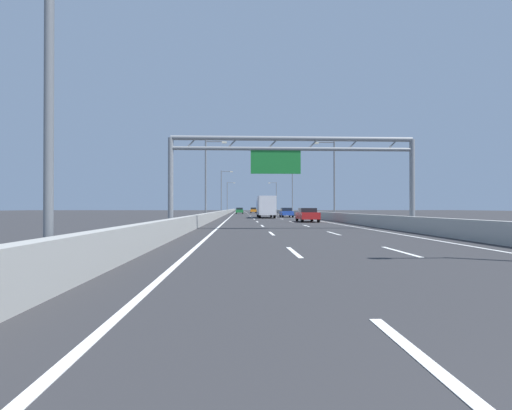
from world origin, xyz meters
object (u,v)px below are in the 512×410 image
Objects in this scene: streetlamp_right_far at (291,190)px; streetlamp_right_distant at (276,195)px; streetlamp_left_far at (222,190)px; red_car at (307,215)px; streetlamp_left_mid at (208,175)px; box_truck at (266,206)px; streetlamp_left_distant at (228,195)px; orange_car at (253,210)px; streetlamp_left_near at (60,26)px; green_car at (240,211)px; sign_gantry at (291,158)px; blue_car at (286,212)px; streetlamp_right_mid at (332,175)px.

streetlamp_right_far is 1.00× the size of streetlamp_right_distant.
red_car is (10.90, -41.67, -4.64)m from streetlamp_left_far.
box_truck is (7.63, 10.37, -3.68)m from streetlamp_left_mid.
orange_car is at bearing -52.23° from streetlamp_left_distant.
streetlamp_left_near is 2.10× the size of red_car.
green_car is at bearing 85.59° from streetlamp_left_mid.
green_car is (3.66, 83.68, -4.62)m from streetlamp_left_near.
streetlamp_left_near reaches higher than green_car.
box_truck reaches higher than red_car.
box_truck is (7.63, 46.58, -3.68)m from streetlamp_left_near.
streetlamp_left_near is 1.00× the size of streetlamp_left_far.
orange_car is (7.60, 98.82, -4.61)m from streetlamp_left_near.
streetlamp_left_mid is at bearing 153.41° from red_car.
sign_gantry reaches higher than blue_car.
streetlamp_left_far is 14.93m from streetlamp_right_far.
orange_car is at bearing -126.79° from streetlamp_right_distant.
box_truck is (7.63, -25.84, -3.68)m from streetlamp_left_far.
streetlamp_left_mid is at bearing -94.41° from green_car.
green_car is (-3.66, 66.58, -4.09)m from sign_gantry.
streetlamp_right_mid is (14.93, 0.00, 0.00)m from streetlamp_left_mid.
streetlamp_left_near is at bearing -90.00° from streetlamp_left_far.
sign_gantry is 1.78× the size of streetlamp_right_distant.
orange_car is 52.25m from box_truck.
streetlamp_right_far is (14.93, 36.21, 0.00)m from streetlamp_left_mid.
streetlamp_left_near is at bearing -90.00° from streetlamp_left_distant.
streetlamp_right_far is 1.00× the size of streetlamp_left_distant.
streetlamp_left_distant is (-7.31, 91.53, 0.53)m from sign_gantry.
streetlamp_right_distant is at bearing 85.24° from sign_gantry.
streetlamp_right_far is 22.69m from blue_car.
streetlamp_right_far is 1.15× the size of box_truck.
streetlamp_right_mid is at bearing 67.59° from streetlamp_left_near.
streetlamp_right_mid is 1.00× the size of streetlamp_right_distant.
streetlamp_left_distant is 13.23m from orange_car.
streetlamp_right_distant reaches higher than sign_gantry.
streetlamp_left_mid is 2.21× the size of green_car.
streetlamp_left_far is (-14.93, 36.21, 0.00)m from streetlamp_right_mid.
streetlamp_left_near reaches higher than sign_gantry.
sign_gantry is 1.78× the size of streetlamp_left_near.
blue_car is 1.01× the size of red_car.
streetlamp_right_distant is at bearing 0.00° from streetlamp_left_distant.
streetlamp_left_near is 72.42m from streetlamp_left_far.
green_car is at bearing -114.32° from streetlamp_right_distant.
streetlamp_right_mid is 2.08× the size of orange_car.
sign_gantry is 1.78× the size of streetlamp_left_mid.
sign_gantry is 55.84m from streetlamp_right_far.
streetlamp_left_mid and streetlamp_right_distant have the same top height.
streetlamp_right_distant is at bearing 86.25° from blue_car.
streetlamp_left_far is 12.71m from green_car.
streetlamp_left_mid is at bearing -101.65° from streetlamp_right_distant.
streetlamp_left_distant is 14.93m from streetlamp_right_distant.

